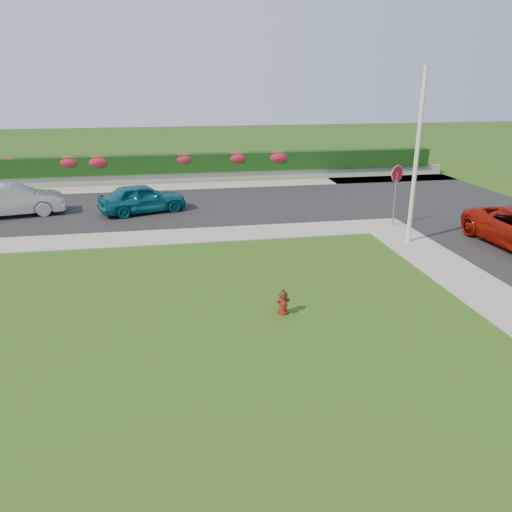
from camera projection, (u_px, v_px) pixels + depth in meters
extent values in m
plane|color=black|center=(265.00, 342.00, 12.03)|extent=(120.00, 120.00, 0.00)
cube|color=black|center=(108.00, 210.00, 24.18)|extent=(26.00, 8.00, 0.04)
cube|color=gray|center=(69.00, 242.00, 19.37)|extent=(24.00, 2.00, 0.04)
cube|color=gray|center=(383.00, 226.00, 21.55)|extent=(2.00, 2.00, 0.04)
cube|color=gray|center=(186.00, 186.00, 29.49)|extent=(34.00, 2.00, 0.04)
cube|color=gray|center=(185.00, 177.00, 30.78)|extent=(34.00, 0.40, 0.60)
cube|color=black|center=(184.00, 163.00, 30.59)|extent=(32.00, 0.90, 1.10)
cylinder|color=#50160C|center=(283.00, 312.00, 13.50)|extent=(0.30, 0.30, 0.07)
cylinder|color=#50160C|center=(283.00, 303.00, 13.41)|extent=(0.20, 0.20, 0.46)
cylinder|color=black|center=(283.00, 295.00, 13.33)|extent=(0.25, 0.25, 0.04)
sphere|color=black|center=(283.00, 294.00, 13.32)|extent=(0.20, 0.20, 0.20)
cylinder|color=black|center=(283.00, 290.00, 13.28)|extent=(0.06, 0.06, 0.06)
cylinder|color=#50160C|center=(278.00, 301.00, 13.34)|extent=(0.10, 0.11, 0.10)
cylinder|color=#50160C|center=(288.00, 300.00, 13.42)|extent=(0.10, 0.11, 0.10)
cylinder|color=#50160C|center=(285.00, 304.00, 13.28)|extent=(0.15, 0.12, 0.13)
imported|color=#0D5667|center=(142.00, 198.00, 23.40)|extent=(4.32, 2.77, 1.37)
imported|color=#9EA0A6|center=(13.00, 200.00, 22.84)|extent=(4.64, 2.35, 1.46)
cylinder|color=silver|center=(416.00, 159.00, 18.34)|extent=(0.16, 0.16, 6.45)
cylinder|color=slate|center=(395.00, 199.00, 21.22)|extent=(0.06, 0.06, 2.32)
cylinder|color=#B10B23|center=(397.00, 173.00, 20.85)|extent=(0.63, 0.29, 0.68)
cylinder|color=white|center=(397.00, 173.00, 20.85)|extent=(0.67, 0.29, 0.72)
ellipsoid|color=#BC2039|center=(9.00, 162.00, 28.71)|extent=(1.03, 0.66, 0.51)
ellipsoid|color=#BC2039|center=(69.00, 162.00, 29.29)|extent=(1.45, 0.93, 0.72)
ellipsoid|color=#BC2039|center=(99.00, 161.00, 29.57)|extent=(1.51, 0.97, 0.76)
ellipsoid|color=#BC2039|center=(184.00, 159.00, 30.41)|extent=(1.41, 0.90, 0.70)
ellipsoid|color=#BC2039|center=(237.00, 158.00, 30.96)|extent=(1.45, 0.93, 0.73)
ellipsoid|color=#BC2039|center=(278.00, 157.00, 31.40)|extent=(1.57, 1.01, 0.78)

